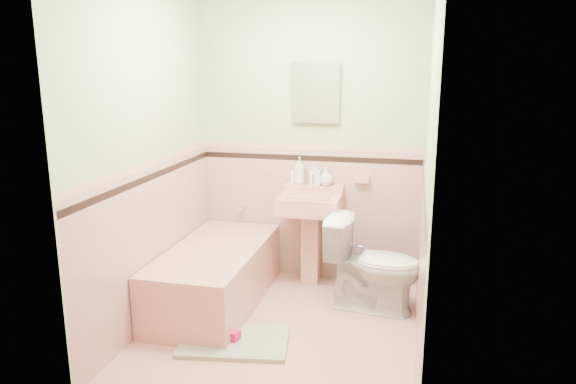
% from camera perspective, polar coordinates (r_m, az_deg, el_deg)
% --- Properties ---
extents(floor, '(2.20, 2.20, 0.00)m').
position_cam_1_polar(floor, '(4.13, -0.83, -14.44)').
color(floor, tan).
rests_on(floor, ground).
extents(wall_back, '(2.50, 0.00, 2.50)m').
position_cam_1_polar(wall_back, '(4.78, 2.37, 5.19)').
color(wall_back, '#EEE3C2').
rests_on(wall_back, ground).
extents(wall_front, '(2.50, 0.00, 2.50)m').
position_cam_1_polar(wall_front, '(2.69, -6.67, -1.21)').
color(wall_front, '#EEE3C2').
rests_on(wall_front, ground).
extents(wall_left, '(0.00, 2.50, 2.50)m').
position_cam_1_polar(wall_left, '(4.08, -14.67, 3.38)').
color(wall_left, '#EEE3C2').
rests_on(wall_left, ground).
extents(wall_right, '(0.00, 2.50, 2.50)m').
position_cam_1_polar(wall_right, '(3.61, 14.71, 2.14)').
color(wall_right, '#EEE3C2').
rests_on(wall_right, ground).
extents(wainscot_back, '(2.00, 0.00, 2.00)m').
position_cam_1_polar(wainscot_back, '(4.90, 2.27, -2.38)').
color(wainscot_back, '#CF998B').
rests_on(wainscot_back, ground).
extents(wainscot_front, '(2.00, 0.00, 2.00)m').
position_cam_1_polar(wainscot_front, '(2.93, -6.24, -13.57)').
color(wainscot_front, '#CF998B').
rests_on(wainscot_front, ground).
extents(wainscot_left, '(0.00, 2.20, 2.20)m').
position_cam_1_polar(wainscot_left, '(4.23, -14.01, -5.33)').
color(wainscot_left, '#CF998B').
rests_on(wainscot_left, ground).
extents(wainscot_right, '(0.00, 2.20, 2.20)m').
position_cam_1_polar(wainscot_right, '(3.78, 13.95, -7.56)').
color(wainscot_right, '#CF998B').
rests_on(wainscot_right, ground).
extents(accent_back, '(2.00, 0.00, 2.00)m').
position_cam_1_polar(accent_back, '(4.78, 2.31, 3.62)').
color(accent_back, black).
rests_on(accent_back, ground).
extents(accent_front, '(2.00, 0.00, 2.00)m').
position_cam_1_polar(accent_front, '(2.74, -6.47, -3.75)').
color(accent_front, black).
rests_on(accent_front, ground).
extents(accent_left, '(0.00, 2.20, 2.20)m').
position_cam_1_polar(accent_left, '(4.09, -14.34, 1.58)').
color(accent_left, black).
rests_on(accent_left, ground).
extents(accent_right, '(0.00, 2.20, 2.20)m').
position_cam_1_polar(accent_right, '(3.63, 14.30, 0.15)').
color(accent_right, black).
rests_on(accent_right, ground).
extents(cap_back, '(2.00, 0.00, 2.00)m').
position_cam_1_polar(cap_back, '(4.76, 2.32, 4.81)').
color(cap_back, '#CD978F').
rests_on(cap_back, ground).
extents(cap_front, '(2.00, 0.00, 2.00)m').
position_cam_1_polar(cap_front, '(2.71, -6.53, -1.73)').
color(cap_front, '#CD978F').
rests_on(cap_front, ground).
extents(cap_left, '(0.00, 2.20, 2.20)m').
position_cam_1_polar(cap_left, '(4.07, -14.42, 2.96)').
color(cap_left, '#CD978F').
rests_on(cap_left, ground).
extents(cap_right, '(0.00, 2.20, 2.20)m').
position_cam_1_polar(cap_right, '(3.61, 14.39, 1.69)').
color(cap_right, '#CD978F').
rests_on(cap_right, ground).
extents(bathtub, '(0.70, 1.50, 0.45)m').
position_cam_1_polar(bathtub, '(4.50, -7.69, -9.00)').
color(bathtub, tan).
rests_on(bathtub, floor).
extents(tub_faucet, '(0.04, 0.12, 0.04)m').
position_cam_1_polar(tub_faucet, '(5.01, -4.90, -1.70)').
color(tub_faucet, silver).
rests_on(tub_faucet, wall_back).
extents(sink, '(0.53, 0.48, 0.83)m').
position_cam_1_polar(sink, '(4.73, 2.31, -5.28)').
color(sink, tan).
rests_on(sink, floor).
extents(sink_faucet, '(0.02, 0.02, 0.10)m').
position_cam_1_polar(sink_faucet, '(4.72, 2.70, 1.40)').
color(sink_faucet, silver).
rests_on(sink_faucet, sink).
extents(medicine_cabinet, '(0.38, 0.04, 0.47)m').
position_cam_1_polar(medicine_cabinet, '(4.70, 2.96, 10.57)').
color(medicine_cabinet, white).
rests_on(medicine_cabinet, wall_back).
extents(soap_dish, '(0.13, 0.08, 0.04)m').
position_cam_1_polar(soap_dish, '(4.72, 7.85, 1.29)').
color(soap_dish, tan).
rests_on(soap_dish, wall_back).
extents(soap_bottle_left, '(0.11, 0.11, 0.24)m').
position_cam_1_polar(soap_bottle_left, '(4.77, 1.23, 2.30)').
color(soap_bottle_left, '#B2B2B2').
rests_on(soap_bottle_left, sink).
extents(soap_bottle_mid, '(0.11, 0.11, 0.20)m').
position_cam_1_polar(soap_bottle_mid, '(4.75, 2.85, 1.95)').
color(soap_bottle_mid, '#B2B2B2').
rests_on(soap_bottle_mid, sink).
extents(soap_bottle_right, '(0.17, 0.17, 0.16)m').
position_cam_1_polar(soap_bottle_right, '(4.74, 4.11, 1.66)').
color(soap_bottle_right, '#B2B2B2').
rests_on(soap_bottle_right, sink).
extents(tube, '(0.05, 0.05, 0.12)m').
position_cam_1_polar(tube, '(4.80, 0.46, 1.60)').
color(tube, white).
rests_on(tube, sink).
extents(toilet, '(0.79, 0.51, 0.76)m').
position_cam_1_polar(toilet, '(4.35, 9.11, -7.63)').
color(toilet, white).
rests_on(toilet, floor).
extents(bucket, '(0.25, 0.25, 0.24)m').
position_cam_1_polar(bucket, '(4.88, 7.63, -8.48)').
color(bucket, '#00169F').
rests_on(bucket, floor).
extents(bath_mat, '(0.83, 0.61, 0.03)m').
position_cam_1_polar(bath_mat, '(3.96, -5.73, -15.54)').
color(bath_mat, gray).
rests_on(bath_mat, floor).
extents(shoe, '(0.18, 0.12, 0.07)m').
position_cam_1_polar(shoe, '(3.95, -6.35, -14.82)').
color(shoe, '#BF1E59').
rests_on(shoe, bath_mat).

